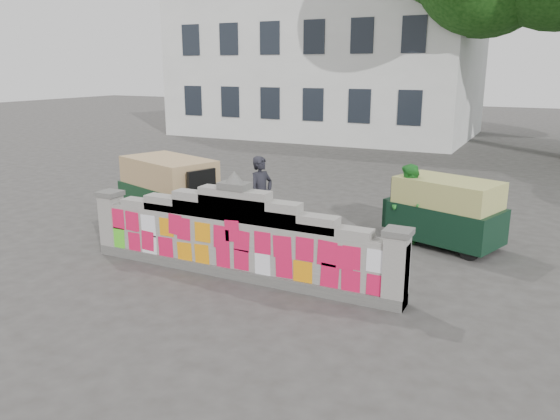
{
  "coord_description": "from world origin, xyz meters",
  "views": [
    {
      "loc": [
        5.06,
        -8.22,
        3.82
      ],
      "look_at": [
        0.42,
        1.0,
        1.1
      ],
      "focal_mm": 35.0,
      "sensor_mm": 36.0,
      "label": 1
    }
  ],
  "objects_px": {
    "cyclist_rider": "(261,206)",
    "cyclist_bike": "(262,221)",
    "rickshaw_right": "(443,211)",
    "rickshaw_left": "(171,191)",
    "pedestrian": "(409,204)"
  },
  "relations": [
    {
      "from": "cyclist_rider",
      "to": "cyclist_bike",
      "type": "bearing_deg",
      "value": -73.43
    },
    {
      "from": "rickshaw_right",
      "to": "rickshaw_left",
      "type": "bearing_deg",
      "value": 31.55
    },
    {
      "from": "cyclist_rider",
      "to": "rickshaw_left",
      "type": "height_order",
      "value": "cyclist_rider"
    },
    {
      "from": "cyclist_bike",
      "to": "rickshaw_right",
      "type": "xyz_separation_m",
      "value": [
        3.6,
        1.71,
        0.26
      ]
    },
    {
      "from": "rickshaw_left",
      "to": "cyclist_rider",
      "type": "bearing_deg",
      "value": 13.0
    },
    {
      "from": "pedestrian",
      "to": "rickshaw_left",
      "type": "height_order",
      "value": "pedestrian"
    },
    {
      "from": "cyclist_rider",
      "to": "pedestrian",
      "type": "height_order",
      "value": "pedestrian"
    },
    {
      "from": "cyclist_rider",
      "to": "rickshaw_left",
      "type": "bearing_deg",
      "value": 100.7
    },
    {
      "from": "cyclist_bike",
      "to": "pedestrian",
      "type": "height_order",
      "value": "pedestrian"
    },
    {
      "from": "cyclist_rider",
      "to": "pedestrian",
      "type": "bearing_deg",
      "value": -45.74
    },
    {
      "from": "cyclist_bike",
      "to": "cyclist_rider",
      "type": "bearing_deg",
      "value": 106.57
    },
    {
      "from": "rickshaw_right",
      "to": "cyclist_bike",
      "type": "bearing_deg",
      "value": 44.05
    },
    {
      "from": "pedestrian",
      "to": "rickshaw_left",
      "type": "bearing_deg",
      "value": -122.32
    },
    {
      "from": "cyclist_rider",
      "to": "rickshaw_right",
      "type": "bearing_deg",
      "value": -48.03
    },
    {
      "from": "cyclist_rider",
      "to": "rickshaw_right",
      "type": "height_order",
      "value": "cyclist_rider"
    }
  ]
}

